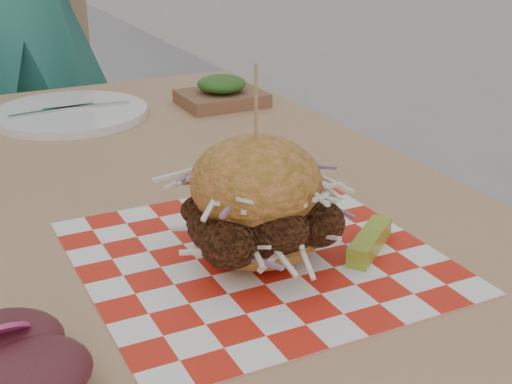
# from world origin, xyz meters

# --- Properties ---
(patio_table) EXTENTS (0.80, 1.20, 0.75)m
(patio_table) POSITION_xyz_m (0.24, 0.19, 0.67)
(patio_table) COLOR tan
(patio_table) RESTS_ON ground
(patio_chair) EXTENTS (0.43, 0.44, 0.95)m
(patio_chair) POSITION_xyz_m (0.24, 1.18, 0.55)
(patio_chair) COLOR tan
(patio_chair) RESTS_ON ground
(paper_liner) EXTENTS (0.36, 0.36, 0.00)m
(paper_liner) POSITION_xyz_m (0.30, -0.04, 0.75)
(paper_liner) COLOR red
(paper_liner) RESTS_ON patio_table
(sandwich) EXTENTS (0.18, 0.18, 0.21)m
(sandwich) POSITION_xyz_m (0.30, -0.04, 0.81)
(sandwich) COLOR #D27B3B
(sandwich) RESTS_ON paper_liner
(pickle_spear) EXTENTS (0.09, 0.08, 0.02)m
(pickle_spear) POSITION_xyz_m (0.41, -0.09, 0.76)
(pickle_spear) COLOR #8CAE32
(pickle_spear) RESTS_ON paper_liner
(place_setting) EXTENTS (0.27, 0.27, 0.02)m
(place_setting) POSITION_xyz_m (0.24, 0.58, 0.76)
(place_setting) COLOR white
(place_setting) RESTS_ON patio_table
(kraft_tray) EXTENTS (0.15, 0.12, 0.06)m
(kraft_tray) POSITION_xyz_m (0.52, 0.53, 0.77)
(kraft_tray) COLOR brown
(kraft_tray) RESTS_ON patio_table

